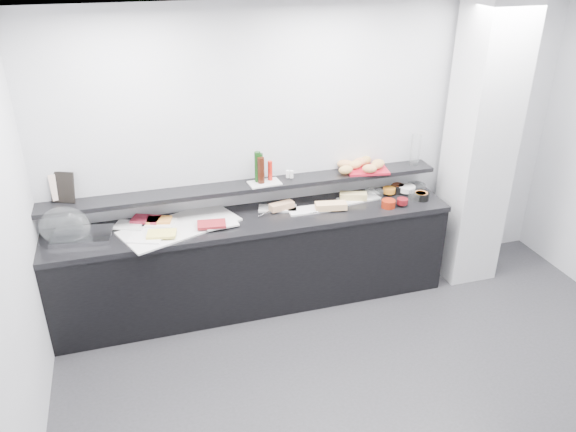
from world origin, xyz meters
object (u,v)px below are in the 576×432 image
object	(u,v)px
cloche_base	(83,236)
sandwich_plate_mid	(309,210)
condiment_tray	(265,183)
carafe	(415,150)
bread_tray	(367,170)
framed_print	(62,187)

from	to	relation	value
cloche_base	sandwich_plate_mid	xyz separation A→B (m)	(1.96, -0.04, -0.01)
cloche_base	condiment_tray	world-z (taller)	condiment_tray
cloche_base	carafe	bearing A→B (deg)	11.61
cloche_base	carafe	xyz separation A→B (m)	(3.10, 0.16, 0.38)
bread_tray	framed_print	bearing A→B (deg)	-172.67
cloche_base	carafe	world-z (taller)	carafe
framed_print	condiment_tray	world-z (taller)	framed_print
cloche_base	sandwich_plate_mid	size ratio (longest dim) A/B	1.27
cloche_base	bread_tray	bearing A→B (deg)	11.73
cloche_base	bread_tray	distance (m)	2.61
framed_print	bread_tray	distance (m)	2.71
sandwich_plate_mid	framed_print	xyz separation A→B (m)	(-2.07, 0.27, 0.37)
cloche_base	sandwich_plate_mid	distance (m)	1.96
cloche_base	bread_tray	size ratio (longest dim) A/B	1.23
condiment_tray	bread_tray	world-z (taller)	bread_tray
sandwich_plate_mid	condiment_tray	distance (m)	0.47
framed_print	carafe	world-z (taller)	carafe
sandwich_plate_mid	bread_tray	size ratio (longest dim) A/B	0.97
sandwich_plate_mid	bread_tray	distance (m)	0.71
cloche_base	bread_tray	world-z (taller)	bread_tray
sandwich_plate_mid	carafe	size ratio (longest dim) A/B	1.25
carafe	condiment_tray	bearing A→B (deg)	-178.26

